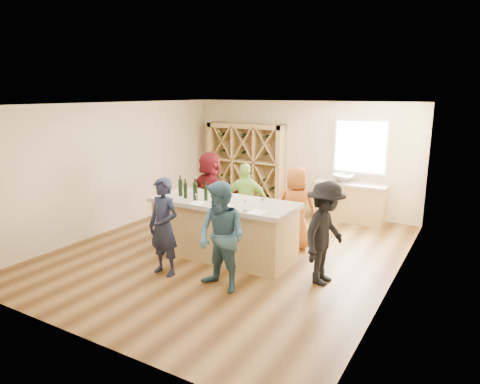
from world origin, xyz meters
The scene contains 34 objects.
floor centered at (0.00, 0.00, -0.05)m, with size 6.00×7.00×0.10m, color brown.
ceiling centered at (0.00, 0.00, 2.85)m, with size 6.00×7.00×0.10m, color white.
wall_back centered at (0.00, 3.55, 1.40)m, with size 6.00×0.10×2.80m, color beige.
wall_front centered at (0.00, -3.55, 1.40)m, with size 6.00×0.10×2.80m, color beige.
wall_left centered at (-3.05, 0.00, 1.40)m, with size 0.10×7.00×2.80m, color beige.
wall_right centered at (3.05, 0.00, 1.40)m, with size 0.10×7.00×2.80m, color beige.
window_frame centered at (1.50, 3.47, 1.75)m, with size 1.30×0.06×1.30m, color white.
window_pane centered at (1.50, 3.44, 1.75)m, with size 1.18×0.01×1.18m, color white.
wine_rack centered at (-1.50, 3.27, 1.10)m, with size 2.20×0.45×2.20m, color tan.
back_counter_base centered at (1.40, 3.20, 0.43)m, with size 1.60×0.58×0.86m, color tan.
back_counter_top centered at (1.40, 3.20, 0.89)m, with size 1.70×0.62×0.06m, color #B7A896.
sink centered at (1.20, 3.20, 1.01)m, with size 0.54×0.54×0.19m, color silver.
faucet centered at (1.20, 3.38, 1.07)m, with size 0.02×0.02×0.30m, color silver.
tasting_counter_base centered at (0.03, -0.27, 0.50)m, with size 2.60×1.00×1.00m, color tan.
tasting_counter_top centered at (0.03, -0.27, 1.04)m, with size 2.72×1.12×0.08m, color #B7A896.
wine_bottle_a centered at (-0.87, -0.39, 1.24)m, with size 0.08×0.08×0.32m, color black.
wine_bottle_b centered at (-0.68, -0.49, 1.22)m, with size 0.07×0.07×0.29m, color black.
wine_bottle_c centered at (-0.52, -0.41, 1.23)m, with size 0.07×0.07×0.30m, color black.
wine_bottle_d centered at (-0.41, -0.53, 1.24)m, with size 0.08×0.08×0.32m, color black.
wine_bottle_e centered at (-0.25, -0.44, 1.22)m, with size 0.07×0.07×0.28m, color black.
wine_glass_a centered at (-0.26, -0.71, 1.16)m, with size 0.06×0.06×0.17m, color white.
wine_glass_b centered at (0.27, -0.68, 1.17)m, with size 0.07×0.07×0.19m, color white.
wine_glass_c centered at (0.72, -0.71, 1.17)m, with size 0.07×0.07×0.19m, color white.
wine_glass_e centered at (0.92, -0.48, 1.18)m, with size 0.08×0.08×0.20m, color white.
tasting_menu_a centered at (-0.28, -0.67, 1.08)m, with size 0.20×0.27×0.00m, color white.
tasting_menu_b centered at (0.25, -0.62, 1.08)m, with size 0.20×0.27×0.00m, color white.
tasting_menu_c centered at (0.93, -0.66, 1.08)m, with size 0.24×0.33×0.00m, color white.
person_near_left centered at (-0.41, -1.44, 0.83)m, with size 0.60×0.44×1.66m, color #191E38.
person_near_right centered at (0.74, -1.47, 0.85)m, with size 0.83×0.46×1.71m, color #335972.
person_server centered at (2.03, -0.44, 0.84)m, with size 1.08×0.50×1.67m, color black.
person_far_mid centered at (-0.10, 0.79, 0.80)m, with size 0.94×0.48×1.60m, color #8CC64C.
person_far_right centered at (1.02, 0.78, 0.82)m, with size 0.80×0.52×1.63m, color #994C19.
person_far_left centered at (-1.03, 0.88, 0.88)m, with size 1.64×0.59×1.77m, color #590F14.
wine_bottle_f centered at (0.08, -0.57, 1.23)m, with size 0.07×0.07×0.30m, color black.
Camera 1 is at (4.09, -6.67, 3.01)m, focal length 32.00 mm.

